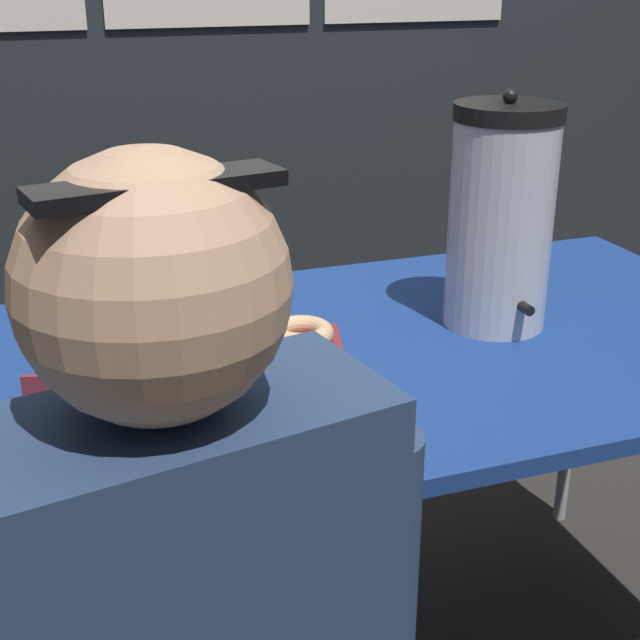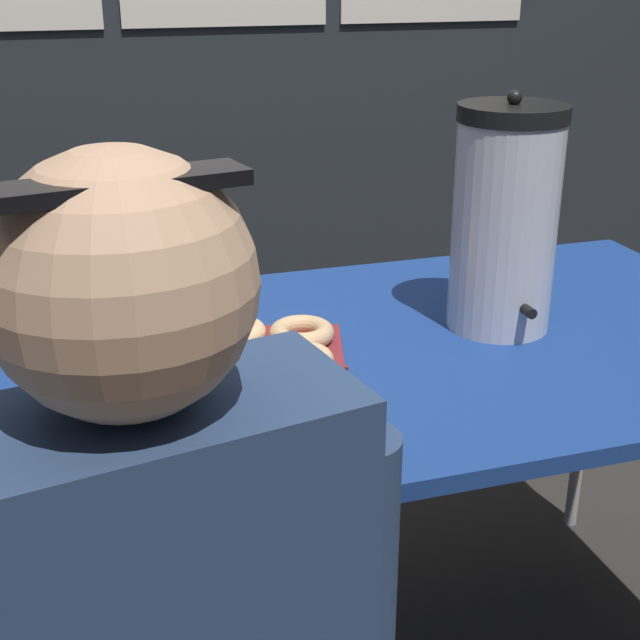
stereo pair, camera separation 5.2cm
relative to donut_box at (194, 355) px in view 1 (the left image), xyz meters
The scene contains 4 objects.
folding_table 0.31m from the donut_box, ahead, with size 1.52×0.84×0.76m.
donut_box is the anchor object (origin of this frame).
coffee_urn 0.58m from the donut_box, ahead, with size 0.19×0.21×0.42m.
cell_phone 0.38m from the donut_box, 130.91° to the right, with size 0.09×0.15×0.01m.
Camera 1 is at (-0.55, -1.29, 1.38)m, focal length 50.00 mm.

